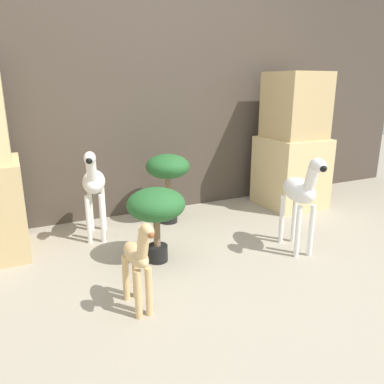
{
  "coord_description": "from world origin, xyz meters",
  "views": [
    {
      "loc": [
        -1.11,
        -1.67,
        1.21
      ],
      "look_at": [
        0.07,
        0.8,
        0.41
      ],
      "focal_mm": 35.0,
      "sensor_mm": 36.0,
      "label": 1
    }
  ],
  "objects_px": {
    "zebra_left": "(94,183)",
    "potted_palm_back": "(168,170)",
    "giraffe_figurine": "(138,260)",
    "potted_palm_front": "(156,208)",
    "zebra_right": "(301,192)"
  },
  "relations": [
    {
      "from": "giraffe_figurine",
      "to": "potted_palm_back",
      "type": "bearing_deg",
      "value": 61.32
    },
    {
      "from": "zebra_right",
      "to": "potted_palm_back",
      "type": "xyz_separation_m",
      "value": [
        -0.64,
        0.97,
        0.02
      ]
    },
    {
      "from": "giraffe_figurine",
      "to": "potted_palm_front",
      "type": "bearing_deg",
      "value": 60.16
    },
    {
      "from": "zebra_right",
      "to": "potted_palm_front",
      "type": "xyz_separation_m",
      "value": [
        -1.0,
        0.29,
        -0.06
      ]
    },
    {
      "from": "potted_palm_back",
      "to": "giraffe_figurine",
      "type": "bearing_deg",
      "value": -118.68
    },
    {
      "from": "giraffe_figurine",
      "to": "potted_palm_front",
      "type": "distance_m",
      "value": 0.6
    },
    {
      "from": "giraffe_figurine",
      "to": "zebra_right",
      "type": "bearing_deg",
      "value": 10.14
    },
    {
      "from": "zebra_left",
      "to": "giraffe_figurine",
      "type": "xyz_separation_m",
      "value": [
        -0.0,
        -1.12,
        -0.16
      ]
    },
    {
      "from": "giraffe_figurine",
      "to": "potted_palm_front",
      "type": "xyz_separation_m",
      "value": [
        0.3,
        0.52,
        0.09
      ]
    },
    {
      "from": "zebra_right",
      "to": "giraffe_figurine",
      "type": "xyz_separation_m",
      "value": [
        -1.3,
        -0.23,
        -0.16
      ]
    },
    {
      "from": "giraffe_figurine",
      "to": "potted_palm_back",
      "type": "relative_size",
      "value": 0.9
    },
    {
      "from": "zebra_right",
      "to": "giraffe_figurine",
      "type": "relative_size",
      "value": 1.32
    },
    {
      "from": "zebra_left",
      "to": "potted_palm_back",
      "type": "bearing_deg",
      "value": 6.67
    },
    {
      "from": "zebra_right",
      "to": "zebra_left",
      "type": "height_order",
      "value": "same"
    },
    {
      "from": "zebra_left",
      "to": "potted_palm_back",
      "type": "distance_m",
      "value": 0.66
    }
  ]
}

